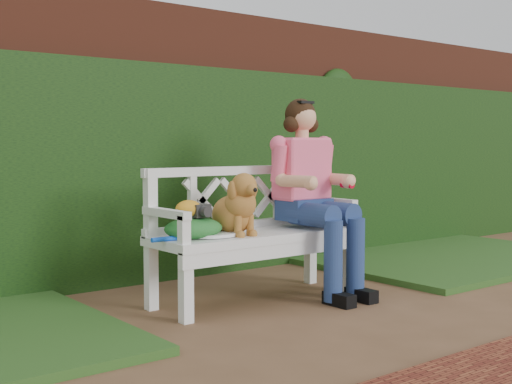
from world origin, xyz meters
TOP-DOWN VIEW (x-y plane):
  - ground at (0.00, 0.00)m, footprint 60.00×60.00m
  - brick_wall at (0.00, 1.90)m, footprint 10.00×0.30m
  - ivy_hedge at (0.00, 1.68)m, footprint 10.00×0.18m
  - grass_right at (2.40, 0.90)m, footprint 2.60×2.00m
  - garden_bench at (-0.03, 0.63)m, footprint 1.62×0.71m
  - seated_woman at (0.41, 0.61)m, footprint 0.70×0.86m
  - dog at (-0.25, 0.58)m, footprint 0.28×0.38m
  - tennis_racket at (-0.45, 0.59)m, footprint 0.68×0.35m
  - green_bag at (-0.56, 0.61)m, footprint 0.41×0.33m
  - camera_item at (-0.52, 0.59)m, footprint 0.14×0.11m
  - baseball_glove at (-0.59, 0.61)m, footprint 0.20×0.16m

SIDE VIEW (x-z plane):
  - ground at x=0.00m, z-range 0.00..0.00m
  - grass_right at x=2.40m, z-range 0.00..0.05m
  - garden_bench at x=-0.03m, z-range 0.00..0.48m
  - tennis_racket at x=-0.45m, z-range 0.48..0.51m
  - green_bag at x=-0.56m, z-range 0.48..0.61m
  - camera_item at x=-0.52m, z-range 0.61..0.70m
  - baseball_glove at x=-0.59m, z-range 0.61..0.72m
  - dog at x=-0.25m, z-range 0.48..0.90m
  - seated_woman at x=0.41m, z-range 0.00..1.38m
  - ivy_hedge at x=0.00m, z-range 0.00..1.70m
  - brick_wall at x=0.00m, z-range 0.00..2.20m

